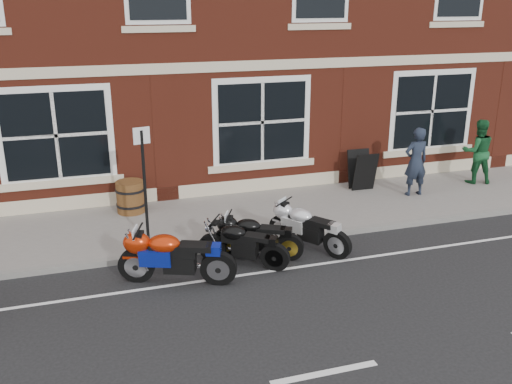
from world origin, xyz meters
TOP-DOWN VIEW (x-y plane):
  - ground at (0.00, 0.00)m, footprint 80.00×80.00m
  - sidewalk at (0.00, 3.00)m, footprint 30.00×3.00m
  - kerb at (0.00, 1.42)m, footprint 30.00×0.16m
  - moto_sport_red at (-1.53, 0.30)m, footprint 2.08×0.93m
  - moto_sport_black at (0.20, 0.90)m, footprint 1.71×0.98m
  - moto_sport_silver at (1.36, 0.97)m, footprint 1.21×1.70m
  - moto_naked_black at (-0.16, 0.64)m, footprint 1.58×1.22m
  - pedestrian_left at (5.16, 3.03)m, footprint 0.65×0.43m
  - pedestrian_right at (7.35, 3.45)m, footprint 1.02×0.89m
  - a_board_sign at (4.09, 3.86)m, footprint 0.63×0.43m
  - barrel_planter at (-1.97, 3.94)m, footprint 0.69×0.69m
  - parking_sign at (-1.79, 2.18)m, footprint 0.34×0.09m

SIDE VIEW (x-z plane):
  - ground at x=0.00m, z-range 0.00..0.00m
  - sidewalk at x=0.00m, z-range 0.00..0.12m
  - kerb at x=0.00m, z-range 0.00..0.12m
  - moto_sport_black at x=0.20m, z-range 0.06..0.90m
  - moto_naked_black at x=-0.16m, z-range 0.06..0.91m
  - barrel_planter at x=-1.97m, z-range 0.12..0.88m
  - moto_sport_silver at x=1.36m, z-range 0.07..0.95m
  - moto_sport_red at x=-1.53m, z-range 0.07..1.06m
  - a_board_sign at x=4.09m, z-range 0.12..1.16m
  - pedestrian_right at x=7.35m, z-range 0.12..1.89m
  - pedestrian_left at x=5.16m, z-range 0.12..1.90m
  - parking_sign at x=-1.79m, z-range 0.31..2.73m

